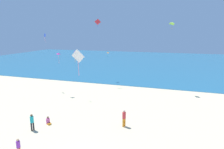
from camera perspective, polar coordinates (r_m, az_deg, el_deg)
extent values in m
plane|color=beige|center=(22.46, 0.90, -11.78)|extent=(120.00, 120.00, 0.00)
cube|color=#236084|center=(62.81, 11.88, 3.67)|extent=(120.00, 60.00, 0.05)
cylinder|color=orange|center=(19.72, 3.32, -13.99)|extent=(0.15, 0.15, 0.87)
cylinder|color=orange|center=(19.83, 3.78, -13.84)|extent=(0.15, 0.15, 0.87)
cylinder|color=red|center=(19.45, 3.58, -11.90)|extent=(0.49, 0.49, 0.65)
sphere|color=beige|center=(19.28, 3.60, -10.72)|extent=(0.24, 0.24, 0.24)
cylinder|color=black|center=(20.46, -22.65, -14.03)|extent=(0.14, 0.14, 0.83)
cylinder|color=black|center=(20.49, -22.12, -13.95)|extent=(0.14, 0.14, 0.83)
cylinder|color=#19ADB2|center=(20.18, -22.56, -12.14)|extent=(0.47, 0.47, 0.62)
sphere|color=brown|center=(20.02, -22.65, -11.06)|extent=(0.23, 0.23, 0.23)
cylinder|color=#D8599E|center=(21.38, -18.33, -12.89)|extent=(0.53, 0.53, 0.58)
sphere|color=#846047|center=(21.21, -18.41, -11.92)|extent=(0.23, 0.23, 0.23)
cube|color=orange|center=(21.26, -18.06, -13.62)|extent=(0.52, 0.48, 0.17)
cylinder|color=purple|center=(16.89, -25.93, -18.01)|extent=(0.29, 0.29, 0.54)
sphere|color=tan|center=(16.72, -26.05, -16.95)|extent=(0.20, 0.20, 0.20)
pyramid|color=#DB3DA8|center=(29.15, -15.55, 5.97)|extent=(0.58, 0.48, 0.29)
cylinder|color=pink|center=(29.29, -15.42, 4.23)|extent=(0.04, 0.05, 1.12)
cube|color=blue|center=(32.60, -19.18, 10.84)|extent=(0.61, 0.40, 0.69)
cylinder|color=pink|center=(32.62, -19.10, 9.69)|extent=(0.10, 0.17, 0.81)
cube|color=purple|center=(27.06, -10.92, 6.29)|extent=(0.38, 0.40, 0.51)
cylinder|color=orange|center=(27.14, -10.86, 4.74)|extent=(0.07, 0.09, 1.11)
pyramid|color=#99DB33|center=(30.89, 17.38, 14.24)|extent=(1.00, 0.99, 0.50)
cylinder|color=orange|center=(30.82, 17.21, 12.91)|extent=(0.06, 0.06, 0.41)
pyramid|color=orange|center=(36.41, -1.22, 6.48)|extent=(0.46, 0.59, 0.21)
cylinder|color=#1EADAD|center=(36.48, -1.21, 5.43)|extent=(0.13, 0.05, 0.61)
cube|color=red|center=(34.13, -4.24, 15.23)|extent=(1.07, 0.46, 1.03)
cylinder|color=blue|center=(34.10, -4.22, 14.10)|extent=(0.04, 0.08, 0.58)
cube|color=white|center=(11.86, -9.98, 5.37)|extent=(0.89, 0.34, 0.85)
cylinder|color=pink|center=(11.97, -9.84, 1.70)|extent=(0.07, 0.15, 0.91)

